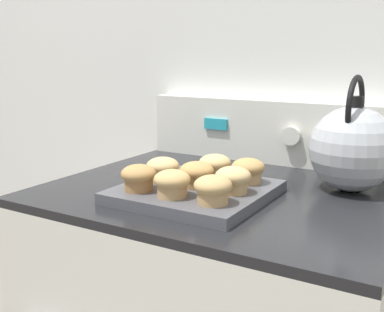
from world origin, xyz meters
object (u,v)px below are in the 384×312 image
Objects in this scene: muffin_r1_c1 at (197,174)px; muffin_r2_c2 at (248,170)px; muffin_r0_c0 at (139,177)px; muffin_r0_c2 at (213,189)px; muffin_r1_c2 at (233,179)px; muffin_r0_c1 at (172,183)px; tea_kettle at (353,147)px; muffin_r1_c0 at (163,169)px; muffin_r2_c1 at (215,166)px; muffin_pan at (195,192)px.

muffin_r2_c2 is at bearing 47.23° from muffin_r1_c1.
muffin_r0_c0 is 0.16m from muffin_r0_c2.
muffin_r0_c1 is at bearing -136.50° from muffin_r1_c2.
muffin_r0_c1 is at bearing -131.44° from tea_kettle.
muffin_r0_c2 is 0.34m from tea_kettle.
tea_kettle is at bearing 32.07° from muffin_r1_c0.
muffin_r1_c2 is 0.28× the size of tea_kettle.
muffin_r0_c2 is at bearing 1.71° from muffin_r0_c1.
muffin_r1_c1 is at bearing 43.45° from muffin_r0_c0.
muffin_r2_c1 is at bearing 179.20° from muffin_r2_c2.
tea_kettle reaches higher than muffin_pan.
muffin_r1_c1 and muffin_r2_c2 have the same top height.
tea_kettle is (0.33, 0.21, 0.04)m from muffin_r1_c0.
muffin_r0_c2 is 0.08m from muffin_r1_c2.
muffin_r2_c1 is (0.00, 0.16, 0.00)m from muffin_r0_c1.
muffin_pan is 4.10× the size of muffin_r2_c2.
muffin_r0_c0 is at bearing 178.30° from muffin_r0_c1.
muffin_r0_c2 is (0.16, 0.00, 0.00)m from muffin_r0_c0.
muffin_r1_c0 is at bearing -152.73° from muffin_r2_c2.
muffin_pan is 0.09m from muffin_r2_c1.
tea_kettle is (0.26, 0.21, 0.08)m from muffin_pan.
muffin_r1_c2 is (0.00, 0.08, 0.00)m from muffin_r0_c2.
muffin_r2_c1 is 0.28× the size of tea_kettle.
muffin_r2_c2 is (0.16, 0.08, 0.00)m from muffin_r1_c0.
muffin_r0_c1 is 0.16m from muffin_r2_c1.
muffin_pan is at bearing 88.42° from muffin_r0_c1.
muffin_r0_c0 is 0.45m from tea_kettle.
muffin_r0_c0 is 1.00× the size of muffin_r2_c1.
muffin_r0_c0 is at bearing -154.40° from muffin_r1_c2.
muffin_r1_c1 is at bearing -140.29° from tea_kettle.
muffin_r0_c0 is (-0.08, -0.08, 0.04)m from muffin_pan.
muffin_r0_c1 is at bearing -93.46° from muffin_r1_c1.
muffin_r0_c1 reaches higher than muffin_pan.
muffin_r2_c1 is (-0.08, 0.08, 0.00)m from muffin_r1_c2.
tea_kettle is (0.25, 0.21, 0.04)m from muffin_r1_c1.
muffin_r0_c0 is 0.28× the size of tea_kettle.
tea_kettle is (0.18, 0.13, 0.04)m from muffin_r2_c2.
muffin_r0_c2 is (0.08, 0.00, 0.00)m from muffin_r0_c1.
tea_kettle reaches higher than muffin_r1_c0.
muffin_r0_c2 and muffin_r2_c1 have the same top height.
muffin_r0_c1 is 1.00× the size of muffin_r2_c2.
muffin_r0_c0 and muffin_r2_c2 have the same top height.
muffin_r1_c1 is at bearing -0.11° from muffin_pan.
muffin_r1_c0 is 1.00× the size of muffin_r1_c2.
muffin_r2_c2 is (0.08, 0.16, 0.00)m from muffin_r0_c1.
muffin_r2_c1 is at bearing 135.23° from muffin_r1_c2.
muffin_r0_c2 is 0.28× the size of tea_kettle.
muffin_r1_c2 is at bearing -0.48° from muffin_pan.
muffin_r2_c1 is (-0.00, 0.08, 0.00)m from muffin_r1_c1.
muffin_r1_c2 is at bearing -0.35° from muffin_r1_c0.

